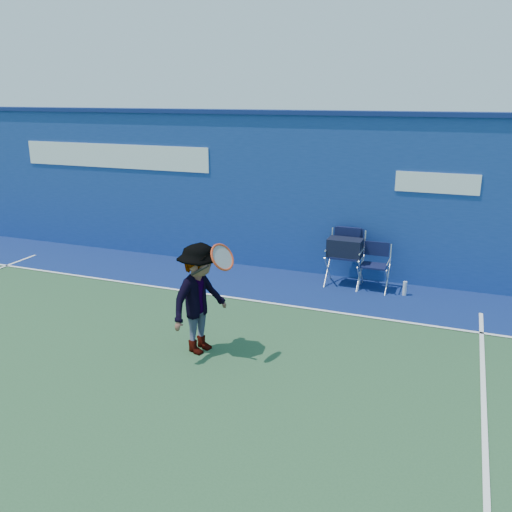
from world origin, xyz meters
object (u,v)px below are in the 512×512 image
at_px(water_bottle, 405,289).
at_px(directors_chair_right, 373,276).
at_px(directors_chair_left, 345,262).
at_px(tennis_player, 200,298).

bearing_deg(water_bottle, directors_chair_right, 170.80).
bearing_deg(water_bottle, directors_chair_left, 171.42).
bearing_deg(tennis_player, water_bottle, 53.47).
bearing_deg(directors_chair_left, directors_chair_right, -7.92).
xyz_separation_m(water_bottle, tennis_player, (-2.35, -3.17, 0.64)).
xyz_separation_m(directors_chair_left, directors_chair_right, (0.54, -0.08, -0.17)).
height_order(water_bottle, tennis_player, tennis_player).
bearing_deg(tennis_player, directors_chair_left, 69.57).
relative_size(water_bottle, tennis_player, 0.16).
relative_size(directors_chair_right, water_bottle, 3.27).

